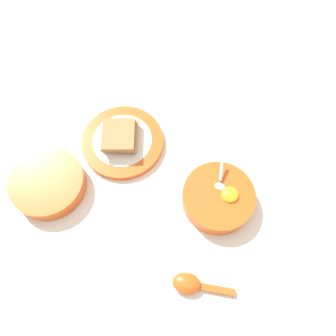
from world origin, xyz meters
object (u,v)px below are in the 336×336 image
egg_bowl (218,197)px  toast_plate (123,142)px  toast_sandwich (120,136)px  soup_spoon (191,284)px  congee_bowl (48,183)px

egg_bowl → toast_plate: 0.30m
toast_sandwich → soup_spoon: size_ratio=0.85×
toast_plate → congee_bowl: 0.22m
toast_sandwich → congee_bowl: 0.22m
egg_bowl → toast_plate: egg_bowl is taller
egg_bowl → congee_bowl: size_ratio=0.96×
egg_bowl → congee_bowl: 0.43m
soup_spoon → congee_bowl: size_ratio=0.78×
egg_bowl → soup_spoon: egg_bowl is taller
soup_spoon → congee_bowl: 0.43m
egg_bowl → congee_bowl: egg_bowl is taller
congee_bowl → toast_plate: bearing=-125.0°
toast_sandwich → egg_bowl: bearing=166.0°
egg_bowl → soup_spoon: 0.21m
toast_sandwich → congee_bowl: toast_sandwich is taller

